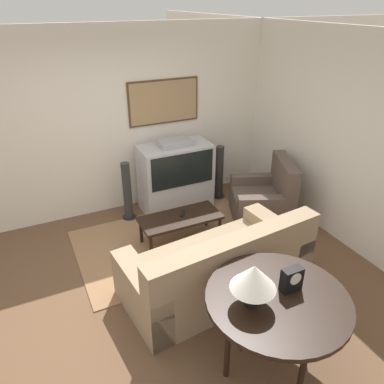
{
  "coord_description": "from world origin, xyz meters",
  "views": [
    {
      "loc": [
        -1.07,
        -3.09,
        2.98
      ],
      "look_at": [
        0.77,
        0.76,
        0.75
      ],
      "focal_mm": 35.0,
      "sensor_mm": 36.0,
      "label": 1
    }
  ],
  "objects_px": {
    "tv": "(176,177)",
    "table_lamp": "(254,277)",
    "couch": "(218,268)",
    "speaker_tower_left": "(127,193)",
    "console_table": "(278,303)",
    "coffee_table": "(180,219)",
    "speaker_tower_right": "(219,174)",
    "mantel_clock": "(292,279)",
    "armchair": "(264,201)"
  },
  "relations": [
    {
      "from": "armchair",
      "to": "console_table",
      "type": "relative_size",
      "value": 0.93
    },
    {
      "from": "coffee_table",
      "to": "mantel_clock",
      "type": "height_order",
      "value": "mantel_clock"
    },
    {
      "from": "couch",
      "to": "coffee_table",
      "type": "bearing_deg",
      "value": -96.51
    },
    {
      "from": "table_lamp",
      "to": "mantel_clock",
      "type": "bearing_deg",
      "value": -0.14
    },
    {
      "from": "coffee_table",
      "to": "table_lamp",
      "type": "relative_size",
      "value": 2.84
    },
    {
      "from": "coffee_table",
      "to": "table_lamp",
      "type": "xyz_separation_m",
      "value": [
        -0.29,
        -2.08,
        0.72
      ]
    },
    {
      "from": "tv",
      "to": "speaker_tower_left",
      "type": "relative_size",
      "value": 1.25
    },
    {
      "from": "couch",
      "to": "coffee_table",
      "type": "distance_m",
      "value": 1.06
    },
    {
      "from": "tv",
      "to": "couch",
      "type": "height_order",
      "value": "tv"
    },
    {
      "from": "speaker_tower_left",
      "to": "mantel_clock",
      "type": "bearing_deg",
      "value": -79.55
    },
    {
      "from": "couch",
      "to": "speaker_tower_left",
      "type": "distance_m",
      "value": 2.0
    },
    {
      "from": "console_table",
      "to": "coffee_table",
      "type": "bearing_deg",
      "value": 88.56
    },
    {
      "from": "armchair",
      "to": "table_lamp",
      "type": "relative_size",
      "value": 2.91
    },
    {
      "from": "tv",
      "to": "speaker_tower_right",
      "type": "distance_m",
      "value": 0.78
    },
    {
      "from": "coffee_table",
      "to": "mantel_clock",
      "type": "xyz_separation_m",
      "value": [
        0.09,
        -2.08,
        0.55
      ]
    },
    {
      "from": "tv",
      "to": "table_lamp",
      "type": "relative_size",
      "value": 2.96
    },
    {
      "from": "coffee_table",
      "to": "mantel_clock",
      "type": "relative_size",
      "value": 5.05
    },
    {
      "from": "speaker_tower_left",
      "to": "speaker_tower_right",
      "type": "distance_m",
      "value": 1.54
    },
    {
      "from": "couch",
      "to": "table_lamp",
      "type": "bearing_deg",
      "value": 68.89
    },
    {
      "from": "tv",
      "to": "couch",
      "type": "xyz_separation_m",
      "value": [
        -0.33,
        -1.95,
        -0.23
      ]
    },
    {
      "from": "console_table",
      "to": "table_lamp",
      "type": "relative_size",
      "value": 3.14
    },
    {
      "from": "armchair",
      "to": "table_lamp",
      "type": "xyz_separation_m",
      "value": [
        -1.64,
        -2.07,
        0.76
      ]
    },
    {
      "from": "armchair",
      "to": "mantel_clock",
      "type": "relative_size",
      "value": 5.17
    },
    {
      "from": "tv",
      "to": "couch",
      "type": "relative_size",
      "value": 0.53
    },
    {
      "from": "speaker_tower_left",
      "to": "armchair",
      "type": "bearing_deg",
      "value": -26.48
    },
    {
      "from": "speaker_tower_right",
      "to": "armchair",
      "type": "bearing_deg",
      "value": -74.05
    },
    {
      "from": "table_lamp",
      "to": "mantel_clock",
      "type": "xyz_separation_m",
      "value": [
        0.39,
        -0.0,
        -0.16
      ]
    },
    {
      "from": "couch",
      "to": "speaker_tower_right",
      "type": "height_order",
      "value": "couch"
    },
    {
      "from": "couch",
      "to": "armchair",
      "type": "bearing_deg",
      "value": -147.95
    },
    {
      "from": "console_table",
      "to": "mantel_clock",
      "type": "xyz_separation_m",
      "value": [
        0.15,
        0.04,
        0.17
      ]
    },
    {
      "from": "couch",
      "to": "console_table",
      "type": "xyz_separation_m",
      "value": [
        -0.04,
        -1.05,
        0.42
      ]
    },
    {
      "from": "tv",
      "to": "speaker_tower_left",
      "type": "xyz_separation_m",
      "value": [
        -0.77,
        -0.0,
        -0.11
      ]
    },
    {
      "from": "coffee_table",
      "to": "speaker_tower_left",
      "type": "relative_size",
      "value": 1.2
    },
    {
      "from": "tv",
      "to": "speaker_tower_left",
      "type": "distance_m",
      "value": 0.78
    },
    {
      "from": "table_lamp",
      "to": "speaker_tower_right",
      "type": "height_order",
      "value": "table_lamp"
    },
    {
      "from": "armchair",
      "to": "coffee_table",
      "type": "height_order",
      "value": "armchair"
    },
    {
      "from": "speaker_tower_left",
      "to": "console_table",
      "type": "bearing_deg",
      "value": -82.41
    },
    {
      "from": "table_lamp",
      "to": "speaker_tower_left",
      "type": "height_order",
      "value": "table_lamp"
    },
    {
      "from": "coffee_table",
      "to": "speaker_tower_right",
      "type": "bearing_deg",
      "value": 39.31
    },
    {
      "from": "armchair",
      "to": "speaker_tower_left",
      "type": "height_order",
      "value": "armchair"
    },
    {
      "from": "tv",
      "to": "mantel_clock",
      "type": "relative_size",
      "value": 5.25
    },
    {
      "from": "couch",
      "to": "console_table",
      "type": "distance_m",
      "value": 1.14
    },
    {
      "from": "coffee_table",
      "to": "console_table",
      "type": "height_order",
      "value": "console_table"
    },
    {
      "from": "console_table",
      "to": "table_lamp",
      "type": "height_order",
      "value": "table_lamp"
    },
    {
      "from": "speaker_tower_right",
      "to": "coffee_table",
      "type": "bearing_deg",
      "value": -140.69
    },
    {
      "from": "tv",
      "to": "table_lamp",
      "type": "distance_m",
      "value": 3.08
    },
    {
      "from": "couch",
      "to": "speaker_tower_right",
      "type": "relative_size",
      "value": 2.36
    },
    {
      "from": "tv",
      "to": "table_lamp",
      "type": "xyz_separation_m",
      "value": [
        -0.61,
        -2.97,
        0.53
      ]
    },
    {
      "from": "console_table",
      "to": "table_lamp",
      "type": "distance_m",
      "value": 0.42
    },
    {
      "from": "table_lamp",
      "to": "speaker_tower_right",
      "type": "relative_size",
      "value": 0.42
    }
  ]
}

